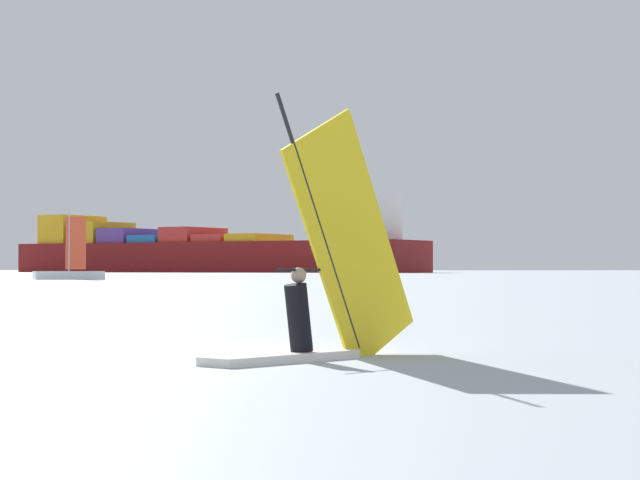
% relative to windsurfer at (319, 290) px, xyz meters
% --- Properties ---
extents(ground_plane, '(4000.00, 4000.00, 0.00)m').
position_rel_windsurfer_xyz_m(ground_plane, '(-2.68, 1.22, -0.98)').
color(ground_plane, '#9EA8B2').
extents(windsurfer, '(2.35, 3.95, 3.97)m').
position_rel_windsurfer_xyz_m(windsurfer, '(0.00, 0.00, 0.00)').
color(windsurfer, white).
rests_on(windsurfer, ground_plane).
extents(cargo_ship, '(154.28, 71.36, 31.23)m').
position_rel_windsurfer_xyz_m(cargo_ship, '(-131.29, 409.76, 6.96)').
color(cargo_ship, maroon).
rests_on(cargo_ship, ground_plane).
extents(small_sailboat, '(8.30, 6.73, 8.42)m').
position_rel_windsurfer_xyz_m(small_sailboat, '(-58.83, 125.20, -0.26)').
color(small_sailboat, white).
rests_on(small_sailboat, ground_plane).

